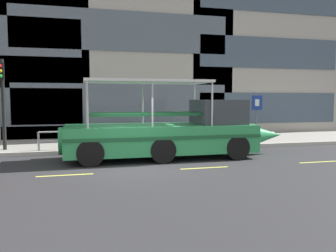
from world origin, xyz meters
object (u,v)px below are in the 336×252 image
(traffic_light_pole, at_px, (3,95))
(duck_tour_boat, at_px, (174,133))
(pedestrian_near_bow, at_px, (204,123))
(parking_sign, at_px, (257,111))

(traffic_light_pole, height_order, duck_tour_boat, traffic_light_pole)
(duck_tour_boat, distance_m, pedestrian_near_bow, 4.65)
(pedestrian_near_bow, bearing_deg, duck_tour_boat, -125.73)
(traffic_light_pole, distance_m, parking_sign, 12.39)
(traffic_light_pole, bearing_deg, duck_tour_boat, -21.52)
(parking_sign, bearing_deg, duck_tour_boat, -154.15)
(traffic_light_pole, relative_size, duck_tour_boat, 0.42)
(duck_tour_boat, relative_size, pedestrian_near_bow, 6.08)
(duck_tour_boat, bearing_deg, pedestrian_near_bow, 54.27)
(traffic_light_pole, height_order, pedestrian_near_bow, traffic_light_pole)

